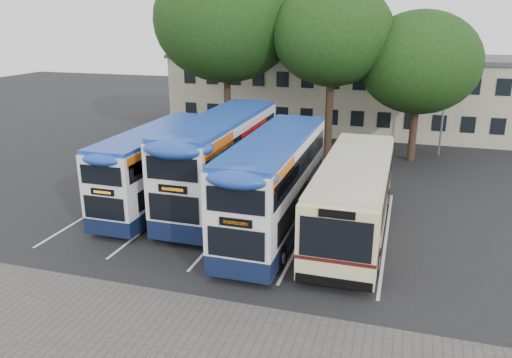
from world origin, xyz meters
The scene contains 12 objects.
ground centered at (0.00, 0.00, 0.00)m, with size 120.00×120.00×0.00m, color black.
paving_strip centered at (-2.00, -5.00, 0.01)m, with size 40.00×6.00×0.01m, color #595654.
bay_lines centered at (-3.75, 5.00, 0.01)m, with size 14.12×11.00×0.01m.
depot_building centered at (0.00, 26.99, 3.15)m, with size 32.40×8.40×6.20m.
lamp_post centered at (6.00, 19.97, 5.08)m, with size 0.25×1.05×9.06m.
tree_left centered at (-8.82, 17.92, 8.97)m, with size 9.92×9.92×13.20m.
tree_mid centered at (-1.33, 17.14, 8.12)m, with size 7.72×7.72×11.42m.
tree_right centered at (4.14, 18.14, 6.42)m, with size 7.65×7.65×9.68m.
bus_dd_left centered at (-8.10, 5.63, 2.17)m, with size 2.29×9.45×3.93m.
bus_dd_mid centered at (-5.00, 6.61, 2.52)m, with size 2.66×10.97×4.57m.
bus_dd_right centered at (-1.60, 4.14, 2.39)m, with size 2.52×10.40×4.33m.
bus_single centered at (1.73, 5.07, 1.88)m, with size 2.83×11.11×3.32m.
Camera 1 is at (3.61, -15.82, 9.11)m, focal length 35.00 mm.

